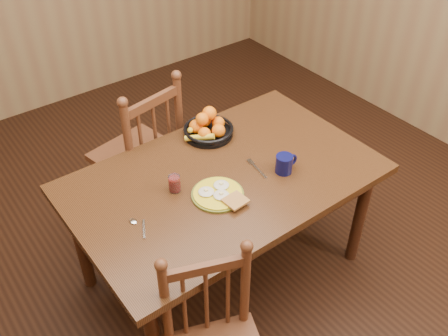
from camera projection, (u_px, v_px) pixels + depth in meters
room at (224, 72)px, 2.22m from camera, size 4.52×5.02×2.72m
dining_table at (224, 188)px, 2.65m from camera, size 1.60×1.00×0.75m
chair_far at (141, 155)px, 3.13m from camera, size 0.55×0.54×1.05m
breakfast_plate at (219, 194)px, 2.47m from camera, size 0.26×0.29×0.04m
fork at (256, 167)px, 2.65m from camera, size 0.04×0.18×0.00m
spoon at (137, 224)px, 2.32m from camera, size 0.07×0.15×0.01m
coffee_mug at (285, 163)px, 2.60m from camera, size 0.13×0.09×0.10m
juice_glass at (175, 184)px, 2.48m from camera, size 0.06×0.06×0.09m
fruit_bowl at (208, 128)px, 2.85m from camera, size 0.29×0.29×0.17m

